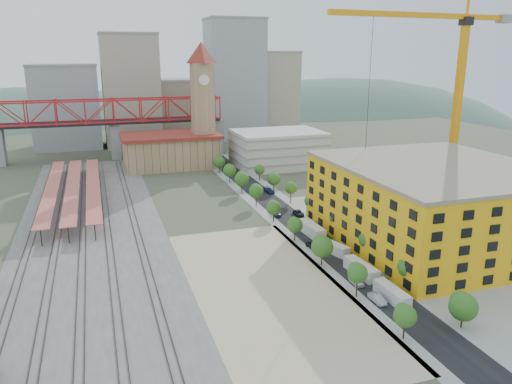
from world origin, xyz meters
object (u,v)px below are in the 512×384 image
object	(u,v)px
construction_building	(435,203)
clock_tower	(202,93)
site_trailer_d	(311,230)
site_trailer_a	(392,294)
tower_crane	(450,73)
car_0	(356,281)
site_trailer_c	(333,248)
site_trailer_b	(361,269)

from	to	relation	value
construction_building	clock_tower	bearing A→B (deg)	108.78
construction_building	site_trailer_d	xyz separation A→B (m)	(-26.00, 12.54, -7.98)
construction_building	site_trailer_a	xyz separation A→B (m)	(-26.00, -23.13, -8.19)
tower_crane	site_trailer_a	bearing A→B (deg)	-134.01
construction_building	car_0	world-z (taller)	construction_building
clock_tower	tower_crane	distance (m)	93.40
site_trailer_c	car_0	xyz separation A→B (m)	(-3.00, -16.02, -0.42)
site_trailer_d	car_0	size ratio (longest dim) A/B	2.34
clock_tower	construction_building	size ratio (longest dim) A/B	1.03
car_0	construction_building	bearing A→B (deg)	30.93
site_trailer_c	site_trailer_d	size ratio (longest dim) A/B	0.82
site_trailer_b	tower_crane	bearing A→B (deg)	34.13
site_trailer_b	site_trailer_a	bearing A→B (deg)	-94.19
tower_crane	site_trailer_b	xyz separation A→B (m)	(-45.73, -36.14, -37.09)
site_trailer_a	site_trailer_d	xyz separation A→B (m)	(0.00, 35.66, 0.21)
tower_crane	site_trailer_b	world-z (taller)	tower_crane
car_0	site_trailer_b	bearing A→B (deg)	52.35
construction_building	site_trailer_b	xyz separation A→B (m)	(-26.00, -11.93, -8.10)
site_trailer_c	clock_tower	bearing A→B (deg)	77.47
tower_crane	site_trailer_b	distance (m)	69.09
clock_tower	site_trailer_a	distance (m)	126.40
tower_crane	site_trailer_d	bearing A→B (deg)	-165.67
tower_crane	car_0	distance (m)	73.23
tower_crane	car_0	xyz separation A→B (m)	(-48.73, -39.65, -37.63)
tower_crane	site_trailer_a	xyz separation A→B (m)	(-45.73, -47.34, -37.17)
clock_tower	site_trailer_c	bearing A→B (deg)	-85.40
site_trailer_a	site_trailer_c	world-z (taller)	site_trailer_a
construction_building	tower_crane	world-z (taller)	tower_crane
site_trailer_d	car_0	distance (m)	28.14
clock_tower	site_trailer_c	xyz separation A→B (m)	(8.00, -99.40, -27.52)
clock_tower	car_0	xyz separation A→B (m)	(5.00, -115.43, -27.94)
site_trailer_a	site_trailer_c	distance (m)	23.72
site_trailer_a	car_0	bearing A→B (deg)	109.54
site_trailer_b	site_trailer_d	xyz separation A→B (m)	(0.00, 24.46, 0.12)
tower_crane	site_trailer_d	size ratio (longest dim) A/B	5.96
site_trailer_b	site_trailer_d	world-z (taller)	site_trailer_d
car_0	site_trailer_c	bearing A→B (deg)	82.30
site_trailer_b	car_0	world-z (taller)	site_trailer_b
site_trailer_a	site_trailer_d	distance (m)	35.66
site_trailer_b	clock_tower	bearing A→B (deg)	89.90
site_trailer_a	site_trailer_b	size ratio (longest dim) A/B	0.93
construction_building	site_trailer_d	distance (m)	29.95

